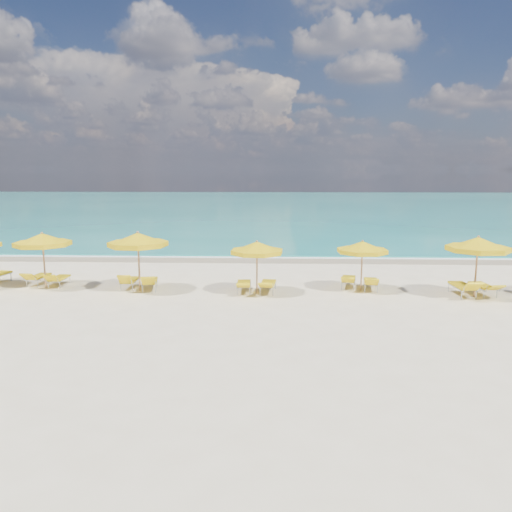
{
  "coord_description": "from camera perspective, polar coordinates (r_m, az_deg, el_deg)",
  "views": [
    {
      "loc": [
        0.82,
        -19.77,
        4.9
      ],
      "look_at": [
        0.0,
        1.5,
        1.2
      ],
      "focal_mm": 35.0,
      "sensor_mm": 36.0,
      "label": 1
    }
  ],
  "objects": [
    {
      "name": "whitecap_far",
      "position": [
        44.62,
        11.48,
        3.35
      ],
      "size": [
        18.0,
        0.3,
        0.05
      ],
      "primitive_type": "cube",
      "color": "white",
      "rests_on": "ground"
    },
    {
      "name": "wet_sand_band",
      "position": [
        27.62,
        0.47,
        -0.36
      ],
      "size": [
        120.0,
        2.6,
        0.01
      ],
      "primitive_type": "cube",
      "color": "tan",
      "rests_on": "ground"
    },
    {
      "name": "lounger_1_right",
      "position": [
        22.84,
        -21.6,
        -2.72
      ],
      "size": [
        0.57,
        1.64,
        0.71
      ],
      "rotation": [
        0.0,
        0.0,
        0.01
      ],
      "color": "#A5A8AD",
      "rests_on": "ground"
    },
    {
      "name": "lounger_5_right",
      "position": [
        21.7,
        24.53,
        -3.53
      ],
      "size": [
        0.79,
        1.85,
        0.66
      ],
      "rotation": [
        0.0,
        0.0,
        0.12
      ],
      "color": "#A5A8AD",
      "rests_on": "ground"
    },
    {
      "name": "lounger_1_left",
      "position": [
        23.49,
        -23.61,
        -2.51
      ],
      "size": [
        0.65,
        1.71,
        0.7
      ],
      "rotation": [
        0.0,
        0.0,
        -0.06
      ],
      "color": "#A5A8AD",
      "rests_on": "ground"
    },
    {
      "name": "foam_line",
      "position": [
        28.41,
        0.52,
        -0.07
      ],
      "size": [
        120.0,
        1.2,
        0.03
      ],
      "primitive_type": "cube",
      "color": "white",
      "rests_on": "ground"
    },
    {
      "name": "lounger_4_right",
      "position": [
        21.12,
        12.98,
        -3.24
      ],
      "size": [
        0.78,
        1.74,
        0.7
      ],
      "rotation": [
        0.0,
        0.0,
        -0.14
      ],
      "color": "#A5A8AD",
      "rests_on": "ground"
    },
    {
      "name": "lounger_5_left",
      "position": [
        21.21,
        22.54,
        -3.62
      ],
      "size": [
        0.72,
        1.92,
        0.81
      ],
      "rotation": [
        0.0,
        0.0,
        0.05
      ],
      "color": "#A5A8AD",
      "rests_on": "ground"
    },
    {
      "name": "umbrella_2",
      "position": [
        20.64,
        -13.34,
        1.78
      ],
      "size": [
        2.98,
        2.98,
        2.46
      ],
      "rotation": [
        0.0,
        0.0,
        0.27
      ],
      "color": "#A97B54",
      "rests_on": "ground"
    },
    {
      "name": "whitecap_near",
      "position": [
        37.72,
        -8.23,
        2.29
      ],
      "size": [
        14.0,
        0.36,
        0.05
      ],
      "primitive_type": "cube",
      "color": "white",
      "rests_on": "ground"
    },
    {
      "name": "umbrella_4",
      "position": [
        20.58,
        12.06,
        0.95
      ],
      "size": [
        2.66,
        2.66,
        2.1
      ],
      "rotation": [
        0.0,
        0.0,
        -0.35
      ],
      "color": "#A97B54",
      "rests_on": "ground"
    },
    {
      "name": "umbrella_3",
      "position": [
        19.68,
        0.1,
        0.9
      ],
      "size": [
        2.67,
        2.67,
        2.15
      ],
      "rotation": [
        0.0,
        0.0,
        0.31
      ],
      "color": "#A97B54",
      "rests_on": "ground"
    },
    {
      "name": "lounger_2_right",
      "position": [
        21.06,
        -12.02,
        -3.22
      ],
      "size": [
        0.86,
        1.8,
        0.78
      ],
      "rotation": [
        0.0,
        0.0,
        0.17
      ],
      "color": "#A5A8AD",
      "rests_on": "ground"
    },
    {
      "name": "lounger_3_left",
      "position": [
        20.19,
        -1.41,
        -3.6
      ],
      "size": [
        0.61,
        1.73,
        0.62
      ],
      "rotation": [
        0.0,
        0.0,
        0.03
      ],
      "color": "#A5A8AD",
      "rests_on": "ground"
    },
    {
      "name": "umbrella_1",
      "position": [
        22.53,
        -23.22,
        1.68
      ],
      "size": [
        2.96,
        2.96,
        2.35
      ],
      "rotation": [
        0.0,
        0.0,
        -0.33
      ],
      "color": "#A97B54",
      "rests_on": "ground"
    },
    {
      "name": "lounger_2_left",
      "position": [
        21.47,
        -14.21,
        -3.08
      ],
      "size": [
        0.6,
        1.62,
        0.78
      ],
      "rotation": [
        0.0,
        0.0,
        0.02
      ],
      "color": "#A5A8AD",
      "rests_on": "ground"
    },
    {
      "name": "ocean",
      "position": [
        67.95,
        1.52,
        5.71
      ],
      "size": [
        120.0,
        80.0,
        0.3
      ],
      "primitive_type": "cube",
      "color": "#168078",
      "rests_on": "ground"
    },
    {
      "name": "umbrella_5",
      "position": [
        20.89,
        24.04,
        1.19
      ],
      "size": [
        2.97,
        2.97,
        2.42
      ],
      "rotation": [
        0.0,
        0.0,
        -0.29
      ],
      "color": "#A97B54",
      "rests_on": "ground"
    },
    {
      "name": "lounger_3_right",
      "position": [
        20.16,
        1.37,
        -3.61
      ],
      "size": [
        0.71,
        1.81,
        0.65
      ],
      "rotation": [
        0.0,
        0.0,
        -0.09
      ],
      "color": "#A5A8AD",
      "rests_on": "ground"
    },
    {
      "name": "lounger_4_left",
      "position": [
        21.33,
        10.52,
        -3.01
      ],
      "size": [
        0.86,
        1.81,
        0.69
      ],
      "rotation": [
        0.0,
        0.0,
        -0.18
      ],
      "color": "#A5A8AD",
      "rests_on": "ground"
    },
    {
      "name": "ground_plane",
      "position": [
        20.38,
        -0.16,
        -4.05
      ],
      "size": [
        120.0,
        120.0,
        0.0
      ],
      "primitive_type": "plane",
      "color": "beige"
    }
  ]
}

